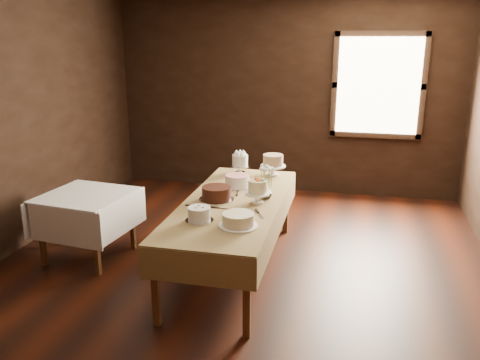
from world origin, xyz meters
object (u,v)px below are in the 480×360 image
(cake_server_b, at_px, (261,216))
(cake_server_a, at_px, (227,209))
(cake_chocolate, at_px, (217,194))
(cake_flowers, at_px, (257,193))
(side_table, at_px, (86,202))
(cake_speckled, at_px, (273,166))
(cake_server_c, at_px, (238,191))
(cake_server_d, at_px, (263,194))
(cake_cream, at_px, (238,220))
(cake_server_e, at_px, (202,206))
(cake_meringue, at_px, (240,164))
(flower_vase, at_px, (266,193))
(display_table, at_px, (233,206))
(cake_swirl, at_px, (199,215))
(cake_lattice, at_px, (237,182))

(cake_server_b, bearing_deg, cake_server_a, -133.00)
(cake_chocolate, height_order, cake_flowers, cake_flowers)
(side_table, relative_size, cake_flowers, 3.79)
(side_table, relative_size, cake_speckled, 2.98)
(side_table, xyz_separation_m, cake_server_a, (1.56, -0.19, 0.11))
(cake_server_b, height_order, cake_server_c, same)
(cake_server_c, bearing_deg, cake_server_d, -109.84)
(cake_cream, relative_size, cake_server_b, 1.56)
(cake_chocolate, bearing_deg, cake_cream, -59.35)
(cake_server_a, distance_m, cake_server_e, 0.25)
(cake_meringue, distance_m, cake_cream, 1.65)
(flower_vase, bearing_deg, cake_flowers, -109.96)
(cake_speckled, bearing_deg, cake_server_a, -99.71)
(cake_meringue, bearing_deg, display_table, -80.39)
(cake_server_b, relative_size, cake_server_e, 1.00)
(cake_swirl, relative_size, cake_cream, 0.71)
(cake_swirl, bearing_deg, cake_server_a, 65.08)
(cake_speckled, height_order, cake_chocolate, cake_speckled)
(cake_swirl, height_order, cake_server_a, cake_swirl)
(cake_lattice, relative_size, flower_vase, 2.66)
(cake_speckled, bearing_deg, display_table, -102.45)
(cake_server_c, bearing_deg, cake_meringue, 2.14)
(cake_lattice, bearing_deg, cake_cream, -75.78)
(cake_swirl, xyz_separation_m, cake_server_a, (0.16, 0.34, -0.06))
(cake_chocolate, height_order, cake_server_d, cake_chocolate)
(cake_cream, height_order, cake_server_b, cake_cream)
(cake_speckled, relative_size, cake_server_c, 1.29)
(cake_swirl, xyz_separation_m, cake_server_d, (0.40, 0.85, -0.06))
(cake_cream, height_order, cake_server_a, cake_cream)
(cake_meringue, height_order, cake_cream, cake_meringue)
(cake_server_b, distance_m, flower_vase, 0.50)
(side_table, height_order, flower_vase, flower_vase)
(display_table, bearing_deg, side_table, -177.86)
(cake_chocolate, xyz_separation_m, cake_cream, (0.37, -0.62, -0.01))
(side_table, distance_m, cake_server_d, 1.83)
(cake_speckled, xyz_separation_m, cake_lattice, (-0.29, -0.53, -0.06))
(cake_flowers, bearing_deg, cake_lattice, 123.81)
(cake_server_b, distance_m, cake_server_e, 0.59)
(cake_cream, relative_size, cake_server_d, 1.56)
(cake_swirl, xyz_separation_m, cake_cream, (0.36, -0.04, -0.01))
(cake_meringue, height_order, cake_server_c, cake_meringue)
(cake_server_e, bearing_deg, flower_vase, 31.13)
(cake_cream, relative_size, flower_vase, 3.12)
(cake_flowers, relative_size, cake_cream, 0.65)
(cake_server_a, height_order, cake_server_d, same)
(side_table, xyz_separation_m, cake_meringue, (1.39, 1.04, 0.21))
(cake_speckled, relative_size, cake_server_a, 1.29)
(cake_cream, distance_m, cake_server_a, 0.43)
(cake_lattice, height_order, cake_flowers, cake_flowers)
(side_table, distance_m, cake_server_b, 1.92)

